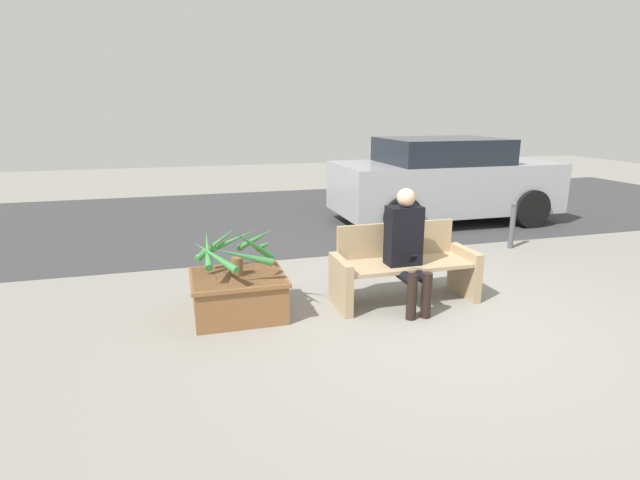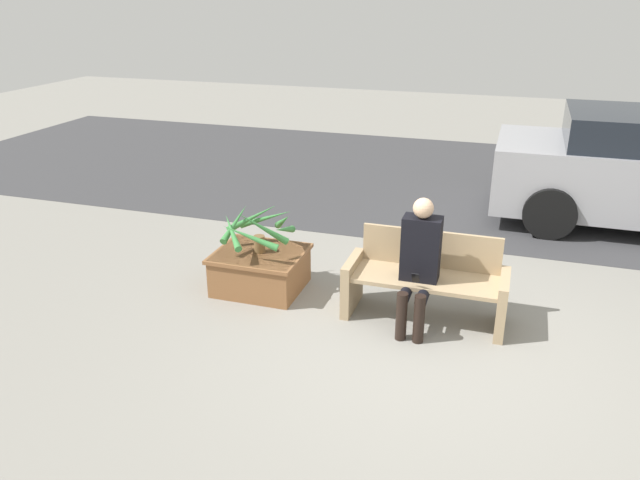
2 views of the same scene
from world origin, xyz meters
name	(u,v)px [view 2 (image 2 of 2)]	position (x,y,z in m)	size (l,w,h in m)	color
ground_plane	(425,349)	(0.00, 0.00, 0.00)	(30.00, 30.00, 0.00)	gray
road_surface	(476,183)	(0.00, 5.47, 0.00)	(20.00, 6.00, 0.01)	#38383A
bench	(426,281)	(-0.11, 0.62, 0.39)	(1.56, 0.58, 0.83)	tan
person_seated	(419,260)	(-0.17, 0.44, 0.68)	(0.36, 0.58, 1.27)	black
planter_box	(260,269)	(-1.91, 0.68, 0.23)	(0.94, 0.82, 0.43)	brown
potted_plant	(258,227)	(-1.91, 0.68, 0.71)	(0.85, 0.86, 0.57)	brown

